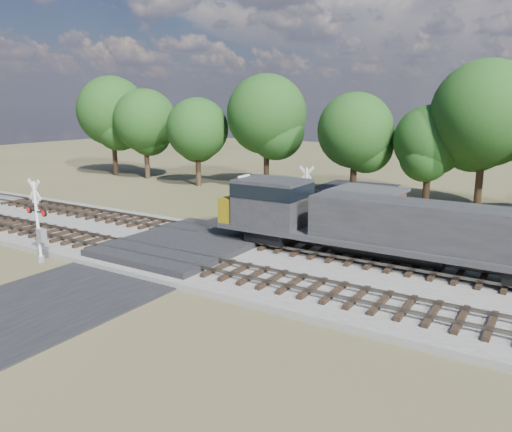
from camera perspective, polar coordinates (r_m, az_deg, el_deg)
The scene contains 10 objects.
ground at distance 28.15m, azimuth -8.46°, elevation -4.17°, with size 160.00×160.00×0.00m, color #3A4424.
ballast_bed at distance 23.62m, azimuth 11.35°, elevation -7.23°, with size 140.00×10.00×0.30m, color gray.
road at distance 28.14m, azimuth -8.46°, elevation -4.10°, with size 7.00×60.00×0.08m, color black.
crossing_panel at distance 28.43m, azimuth -7.83°, elevation -3.33°, with size 7.00×9.00×0.62m, color #262628.
track_near at distance 24.66m, azimuth -5.95°, elevation -5.54°, with size 140.00×2.60×0.33m.
track_far at distance 28.58m, azimuth 0.22°, elevation -2.91°, with size 140.00×2.60×0.33m.
crossing_signal_near at distance 28.04m, azimuth -23.54°, elevation -1.31°, with size 1.77×0.39×4.40m.
crossing_signal_far at distance 32.28m, azimuth 5.59°, elevation 1.34°, with size 1.73×0.37×4.28m.
equipment_shed at distance 32.27m, azimuth 12.40°, elevation 0.50°, with size 4.43×4.43×2.87m.
treeline at distance 41.70m, azimuth 17.14°, elevation 10.10°, with size 79.47×10.62×11.39m.
Camera 1 is at (17.64, -20.39, 8.09)m, focal length 35.00 mm.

